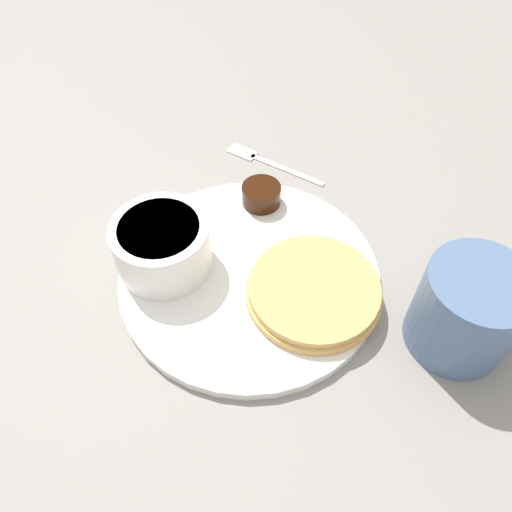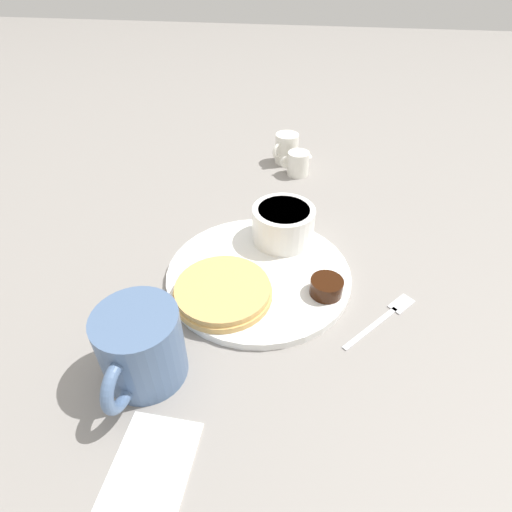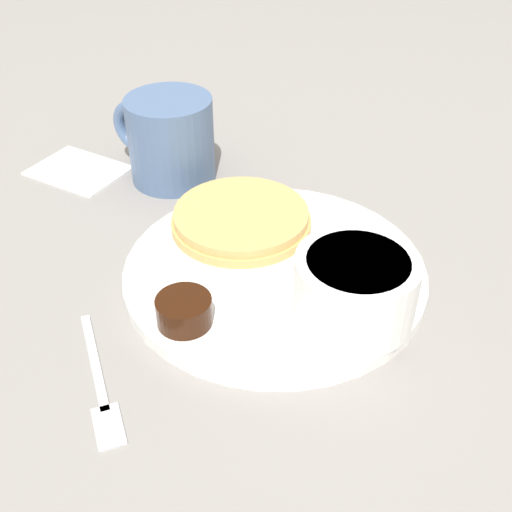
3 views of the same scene
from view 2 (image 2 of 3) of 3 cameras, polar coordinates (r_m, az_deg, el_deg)
ground_plane at (r=0.61m, az=0.38°, el=-3.01°), size 4.00×4.00×0.00m
plate at (r=0.60m, az=0.39°, el=-2.59°), size 0.28×0.28×0.01m
pancake_stack at (r=0.56m, az=-4.77°, el=-5.03°), size 0.14×0.14×0.02m
bowl at (r=0.64m, az=3.91°, el=4.71°), size 0.10×0.10×0.06m
syrup_cup at (r=0.57m, az=10.02°, el=-4.36°), size 0.05×0.05×0.02m
butter_ramekin at (r=0.66m, az=5.50°, el=3.86°), size 0.05×0.05×0.05m
coffee_mug at (r=0.48m, az=-16.17°, el=-12.46°), size 0.13×0.09×0.10m
creamer_pitcher_near at (r=0.87m, az=6.00°, el=13.04°), size 0.04×0.07×0.05m
creamer_pitcher_far at (r=0.92m, az=4.36°, el=15.12°), size 0.07×0.05×0.07m
fork at (r=0.58m, az=18.20°, el=-8.00°), size 0.11×0.10×0.00m
napkin at (r=0.46m, az=-14.77°, el=-27.08°), size 0.11×0.08×0.00m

